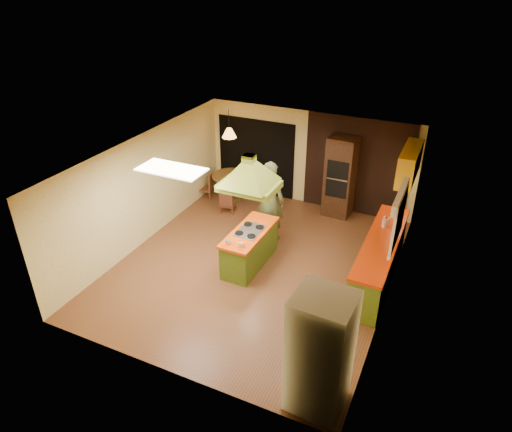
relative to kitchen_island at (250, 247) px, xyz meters
The scene contains 21 objects.
ground 0.44m from the kitchen_island, 14.10° to the left, with size 6.50×6.50×0.00m, color brown.
room_walls 0.84m from the kitchen_island, 14.10° to the left, with size 5.50×6.50×6.50m.
ceiling_plane 2.09m from the kitchen_island, 14.10° to the left, with size 6.50×6.50×0.00m, color silver.
brick_panel 3.64m from the kitchen_island, 66.99° to the left, with size 2.64×0.03×2.50m, color #381E14.
nook_opening 3.59m from the kitchen_island, 112.67° to the left, with size 2.20×0.03×2.10m, color black.
right_counter 2.66m from the kitchen_island, 13.78° to the left, with size 0.62×3.05×0.92m.
upper_cabinets 3.83m from the kitchen_island, 39.54° to the left, with size 0.34×1.40×0.70m, color yellow.
window_right 3.17m from the kitchen_island, ahead, with size 0.12×1.35×1.06m.
fluor_panel 2.56m from the kitchen_island, 129.57° to the right, with size 1.20×0.60×0.03m, color white.
kitchen_island is the anchor object (origin of this frame).
range_hood 1.83m from the kitchen_island, 14.04° to the left, with size 1.12×0.81×0.80m.
man 1.29m from the kitchen_island, 92.46° to the left, with size 0.70×0.46×1.93m, color #4B532C.
refrigerator 3.70m from the kitchen_island, 49.04° to the right, with size 0.80×0.76×1.94m, color white.
wall_oven 3.23m from the kitchen_island, 70.25° to the left, with size 0.72×0.64×2.06m.
dining_table 3.11m from the kitchen_island, 125.00° to the left, with size 0.98×0.98×0.73m.
chair_left 3.49m from the kitchen_island, 135.43° to the left, with size 0.38×0.38×0.70m, color brown, non-canonical shape.
chair_near 2.44m from the kitchen_island, 128.95° to the left, with size 0.36×0.36×0.66m, color brown, non-canonical shape.
pendant_lamp 3.44m from the kitchen_island, 125.00° to the left, with size 0.37×0.37×0.24m, color #FF9E3F.
canister_large 2.89m from the kitchen_island, 25.97° to the left, with size 0.14×0.14×0.20m, color #FFEDCD.
canister_medium 2.86m from the kitchen_island, 24.79° to the left, with size 0.14×0.14×0.20m, color beige.
canister_small 2.87m from the kitchen_island, 25.74° to the left, with size 0.11×0.11×0.14m, color beige.
Camera 1 is at (3.38, -7.33, 5.68)m, focal length 32.00 mm.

